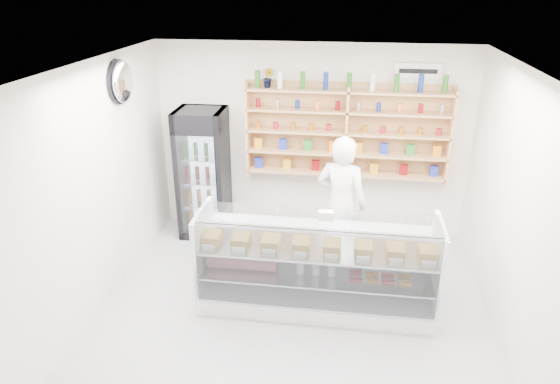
# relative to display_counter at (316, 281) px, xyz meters

# --- Properties ---
(room) EXTENTS (5.00, 5.00, 5.00)m
(room) POSITION_rel_display_counter_xyz_m (-0.25, -0.50, 1.07)
(room) COLOR #A0A1A5
(room) RESTS_ON ground
(display_counter) EXTENTS (2.70, 0.81, 1.18)m
(display_counter) POSITION_rel_display_counter_xyz_m (0.00, 0.00, 0.00)
(display_counter) COLOR white
(display_counter) RESTS_ON floor
(shop_worker) EXTENTS (0.77, 0.62, 1.83)m
(shop_worker) POSITION_rel_display_counter_xyz_m (0.24, 0.93, 0.58)
(shop_worker) COLOR white
(shop_worker) RESTS_ON floor
(drinks_cooler) EXTENTS (0.70, 0.68, 1.90)m
(drinks_cooler) POSITION_rel_display_counter_xyz_m (-1.79, 1.64, 0.62)
(drinks_cooler) COLOR black
(drinks_cooler) RESTS_ON floor
(wall_shelving) EXTENTS (2.84, 0.28, 1.33)m
(wall_shelving) POSITION_rel_display_counter_xyz_m (0.25, 1.84, 1.26)
(wall_shelving) COLOR tan
(wall_shelving) RESTS_ON back_wall
(potted_plant) EXTENTS (0.18, 0.16, 0.28)m
(potted_plant) POSITION_rel_display_counter_xyz_m (-0.85, 1.84, 2.00)
(potted_plant) COLOR #1E6626
(potted_plant) RESTS_ON wall_shelving
(security_mirror) EXTENTS (0.15, 0.50, 0.50)m
(security_mirror) POSITION_rel_display_counter_xyz_m (-2.42, 0.70, 2.12)
(security_mirror) COLOR silver
(security_mirror) RESTS_ON left_wall
(wall_sign) EXTENTS (0.62, 0.03, 0.20)m
(wall_sign) POSITION_rel_display_counter_xyz_m (1.15, 1.97, 2.12)
(wall_sign) COLOR white
(wall_sign) RESTS_ON back_wall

